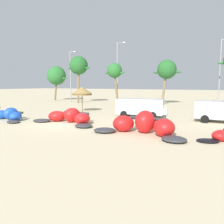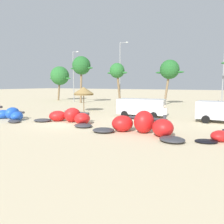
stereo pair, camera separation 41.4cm
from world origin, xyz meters
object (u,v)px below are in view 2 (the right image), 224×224
object	(u,v)px
palm_leftmost	(60,76)
lamppost_west	(74,74)
kite_center	(142,125)
palm_left	(81,66)
palm_center_left	(170,70)
kite_left_of_center	(70,117)
beach_umbrella_near_van	(84,91)
parked_car_second	(140,106)
kite_left	(10,115)
lamppost_west_center	(121,70)
person_near_kites	(165,115)
palm_left_of_gap	(117,71)

from	to	relation	value
palm_leftmost	lamppost_west	xyz separation A→B (m)	(4.70, -1.32, 0.20)
kite_center	palm_left	world-z (taller)	palm_left
kite_center	palm_leftmost	world-z (taller)	palm_leftmost
palm_center_left	kite_left_of_center	bearing A→B (deg)	-97.82
palm_center_left	lamppost_west	distance (m)	17.85
beach_umbrella_near_van	kite_left_of_center	bearing A→B (deg)	-62.73
palm_leftmost	parked_car_second	bearing A→B (deg)	-31.44
kite_left	lamppost_west_center	bearing A→B (deg)	90.70
kite_left_of_center	kite_center	size ratio (longest dim) A/B	0.99
kite_left_of_center	beach_umbrella_near_van	world-z (taller)	beach_umbrella_near_van
lamppost_west_center	lamppost_west	bearing A→B (deg)	-160.94
kite_left_of_center	kite_center	bearing A→B (deg)	-9.75
kite_left_of_center	beach_umbrella_near_van	xyz separation A→B (m)	(-3.68, 7.15, 2.02)
parked_car_second	person_near_kites	bearing A→B (deg)	-43.53
kite_left_of_center	palm_left	bearing A→B (deg)	123.67
palm_left_of_gap	lamppost_west	world-z (taller)	lamppost_west
palm_left_of_gap	lamppost_west_center	distance (m)	4.22
palm_center_left	palm_leftmost	bearing A→B (deg)	-178.13
kite_center	lamppost_west	xyz separation A→B (m)	(-21.99, 20.54, 4.65)
palm_leftmost	palm_left	size ratio (longest dim) A/B	0.85
person_near_kites	palm_left	size ratio (longest dim) A/B	0.20
palm_left_of_gap	palm_center_left	xyz separation A→B (m)	(7.87, 3.08, 0.17)
palm_leftmost	lamppost_west_center	xyz separation A→B (m)	(13.19, 1.61, 0.95)
kite_center	palm_leftmost	distance (m)	34.79
kite_left	parked_car_second	world-z (taller)	parked_car_second
kite_left	palm_left_of_gap	world-z (taller)	palm_left_of_gap
palm_leftmost	palm_left_of_gap	world-z (taller)	palm_leftmost
beach_umbrella_near_van	lamppost_west_center	size ratio (longest dim) A/B	0.28
kite_center	palm_left	distance (m)	27.33
palm_left	kite_center	bearing A→B (deg)	-44.87
palm_leftmost	lamppost_west	bearing A→B (deg)	-15.69
kite_left_of_center	lamppost_west	bearing A→B (deg)	127.47
beach_umbrella_near_van	palm_left	bearing A→B (deg)	127.57
person_near_kites	palm_left	xyz separation A→B (m)	(-19.29, 14.70, 5.71)
palm_left_of_gap	parked_car_second	bearing A→B (deg)	-53.24
kite_left_of_center	parked_car_second	distance (m)	7.45
lamppost_west	kite_left_of_center	bearing A→B (deg)	-52.53
parked_car_second	kite_center	bearing A→B (deg)	-67.35
kite_left_of_center	lamppost_west_center	xyz separation A→B (m)	(-6.31, 22.23, 5.50)
parked_car_second	lamppost_west_center	world-z (taller)	lamppost_west_center
person_near_kites	parked_car_second	bearing A→B (deg)	136.47
kite_center	palm_center_left	distance (m)	23.54
kite_left	person_near_kites	distance (m)	14.28
kite_center	person_near_kites	world-z (taller)	person_near_kites
beach_umbrella_near_van	kite_center	bearing A→B (deg)	-37.62
beach_umbrella_near_van	palm_left	size ratio (longest dim) A/B	0.36
palm_left	kite_left_of_center	bearing A→B (deg)	-56.33
beach_umbrella_near_van	palm_left_of_gap	world-z (taller)	palm_left_of_gap
palm_left	palm_left_of_gap	size ratio (longest dim) A/B	1.21
palm_left_of_gap	lamppost_west	distance (m)	9.92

